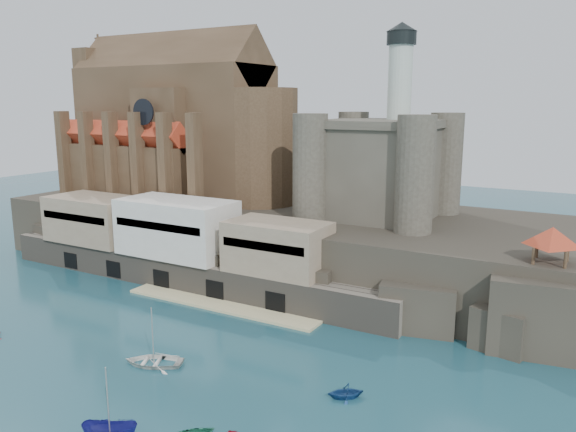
# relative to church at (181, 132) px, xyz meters

# --- Properties ---
(ground) EXTENTS (300.00, 300.00, 0.00)m
(ground) POSITION_rel_church_xyz_m (24.13, -41.85, -22.13)
(ground) COLOR #194653
(ground) RESTS_ON ground
(promontory) EXTENTS (100.00, 36.00, 10.00)m
(promontory) POSITION_rel_church_xyz_m (23.94, -2.48, -17.20)
(promontory) COLOR #29251F
(promontory) RESTS_ON ground
(quay) EXTENTS (70.00, 12.00, 13.05)m
(quay) POSITION_rel_church_xyz_m (13.94, -18.78, -16.06)
(quay) COLOR #706659
(quay) RESTS_ON ground
(church) EXTENTS (47.00, 25.93, 30.51)m
(church) POSITION_rel_church_xyz_m (0.00, 0.00, 0.00)
(church) COLOR #463220
(church) RESTS_ON promontory
(castle_keep) EXTENTS (21.20, 21.20, 29.30)m
(castle_keep) POSITION_rel_church_xyz_m (40.21, -0.78, -3.81)
(castle_keep) COLOR #494439
(castle_keep) RESTS_ON promontory
(rock_outcrop) EXTENTS (14.50, 10.50, 8.70)m
(rock_outcrop) POSITION_rel_church_xyz_m (66.13, -16.01, -18.11)
(rock_outcrop) COLOR #29251F
(rock_outcrop) RESTS_ON ground
(pavilion) EXTENTS (6.40, 6.40, 5.40)m
(pavilion) POSITION_rel_church_xyz_m (66.13, -15.85, -9.40)
(pavilion) COLOR #463220
(pavilion) RESTS_ON rock_outcrop
(boat_6) EXTENTS (2.96, 4.66, 6.31)m
(boat_6) POSITION_rel_church_xyz_m (30.40, -41.49, -22.13)
(boat_6) COLOR white
(boat_6) RESTS_ON ground
(boat_7) EXTENTS (3.29, 3.48, 3.47)m
(boat_7) POSITION_rel_church_xyz_m (51.13, -37.64, -22.13)
(boat_7) COLOR navy
(boat_7) RESTS_ON ground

